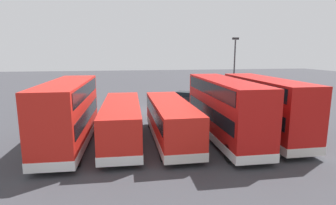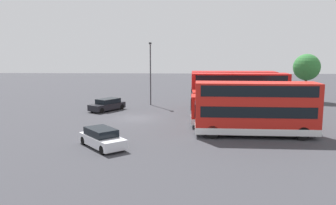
{
  "view_description": "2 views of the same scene",
  "coord_description": "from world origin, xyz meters",
  "px_view_note": "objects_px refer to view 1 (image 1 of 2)",
  "views": [
    {
      "loc": [
        3.5,
        30.04,
        6.5
      ],
      "look_at": [
        -1.11,
        2.67,
        1.33
      ],
      "focal_mm": 28.9,
      "sensor_mm": 36.0,
      "label": 1
    },
    {
      "loc": [
        36.16,
        4.89,
        7.24
      ],
      "look_at": [
        -2.71,
        3.31,
        1.31
      ],
      "focal_mm": 37.31,
      "sensor_mm": 36.0,
      "label": 2
    }
  ],
  "objects_px": {
    "car_hatchback_silver": "(186,97)",
    "bus_double_decker_fifth": "(69,112)",
    "bus_single_deck_third": "(171,120)",
    "lamp_post_tall": "(234,68)",
    "bus_single_deck_fourth": "(122,121)",
    "bus_double_decker_near_end": "(264,106)",
    "car_small_green": "(54,105)",
    "bus_double_decker_second": "(224,108)"
  },
  "relations": [
    {
      "from": "car_hatchback_silver",
      "to": "bus_double_decker_fifth",
      "type": "bearing_deg",
      "value": 51.81
    },
    {
      "from": "bus_single_deck_third",
      "to": "car_hatchback_silver",
      "type": "height_order",
      "value": "bus_single_deck_third"
    },
    {
      "from": "lamp_post_tall",
      "to": "bus_single_deck_fourth",
      "type": "bearing_deg",
      "value": 38.25
    },
    {
      "from": "bus_double_decker_near_end",
      "to": "bus_double_decker_fifth",
      "type": "xyz_separation_m",
      "value": [
        14.4,
        -0.2,
        -0.0
      ]
    },
    {
      "from": "bus_single_deck_third",
      "to": "car_small_green",
      "type": "distance_m",
      "value": 16.39
    },
    {
      "from": "car_small_green",
      "to": "lamp_post_tall",
      "type": "distance_m",
      "value": 20.69
    },
    {
      "from": "car_hatchback_silver",
      "to": "lamp_post_tall",
      "type": "height_order",
      "value": "lamp_post_tall"
    },
    {
      "from": "car_small_green",
      "to": "car_hatchback_silver",
      "type": "bearing_deg",
      "value": -169.3
    },
    {
      "from": "bus_single_deck_third",
      "to": "car_hatchback_silver",
      "type": "xyz_separation_m",
      "value": [
        -4.73,
        -15.08,
        -0.92
      ]
    },
    {
      "from": "car_hatchback_silver",
      "to": "lamp_post_tall",
      "type": "distance_m",
      "value": 7.7
    },
    {
      "from": "bus_double_decker_second",
      "to": "car_hatchback_silver",
      "type": "height_order",
      "value": "bus_double_decker_second"
    },
    {
      "from": "car_hatchback_silver",
      "to": "bus_double_decker_near_end",
      "type": "bearing_deg",
      "value": 99.49
    },
    {
      "from": "bus_double_decker_fifth",
      "to": "lamp_post_tall",
      "type": "relative_size",
      "value": 1.25
    },
    {
      "from": "bus_single_deck_third",
      "to": "bus_double_decker_fifth",
      "type": "bearing_deg",
      "value": -0.11
    },
    {
      "from": "bus_double_decker_near_end",
      "to": "bus_double_decker_fifth",
      "type": "height_order",
      "value": "same"
    },
    {
      "from": "bus_single_deck_third",
      "to": "lamp_post_tall",
      "type": "relative_size",
      "value": 1.26
    },
    {
      "from": "bus_double_decker_second",
      "to": "car_hatchback_silver",
      "type": "relative_size",
      "value": 2.32
    },
    {
      "from": "bus_single_deck_third",
      "to": "bus_single_deck_fourth",
      "type": "relative_size",
      "value": 1.0
    },
    {
      "from": "bus_double_decker_near_end",
      "to": "bus_single_deck_third",
      "type": "relative_size",
      "value": 1.01
    },
    {
      "from": "car_hatchback_silver",
      "to": "bus_single_deck_fourth",
      "type": "bearing_deg",
      "value": 60.85
    },
    {
      "from": "car_small_green",
      "to": "bus_double_decker_second",
      "type": "bearing_deg",
      "value": 140.1
    },
    {
      "from": "bus_double_decker_fifth",
      "to": "car_small_green",
      "type": "height_order",
      "value": "bus_double_decker_fifth"
    },
    {
      "from": "bus_double_decker_fifth",
      "to": "lamp_post_tall",
      "type": "height_order",
      "value": "lamp_post_tall"
    },
    {
      "from": "bus_double_decker_fifth",
      "to": "car_hatchback_silver",
      "type": "distance_m",
      "value": 19.25
    },
    {
      "from": "bus_single_deck_fourth",
      "to": "car_hatchback_silver",
      "type": "height_order",
      "value": "bus_single_deck_fourth"
    },
    {
      "from": "bus_double_decker_second",
      "to": "bus_double_decker_fifth",
      "type": "relative_size",
      "value": 1.08
    },
    {
      "from": "bus_double_decker_near_end",
      "to": "bus_single_deck_fourth",
      "type": "height_order",
      "value": "bus_double_decker_near_end"
    },
    {
      "from": "bus_single_deck_third",
      "to": "bus_double_decker_near_end",
      "type": "bearing_deg",
      "value": 178.52
    },
    {
      "from": "bus_double_decker_near_end",
      "to": "car_hatchback_silver",
      "type": "distance_m",
      "value": 15.58
    },
    {
      "from": "bus_double_decker_near_end",
      "to": "car_small_green",
      "type": "xyz_separation_m",
      "value": [
        18.29,
        -12.29,
        -1.75
      ]
    },
    {
      "from": "bus_double_decker_second",
      "to": "lamp_post_tall",
      "type": "distance_m",
      "value": 12.12
    },
    {
      "from": "bus_double_decker_second",
      "to": "car_small_green",
      "type": "relative_size",
      "value": 2.45
    },
    {
      "from": "bus_double_decker_near_end",
      "to": "car_small_green",
      "type": "bearing_deg",
      "value": -33.91
    },
    {
      "from": "bus_double_decker_second",
      "to": "bus_double_decker_near_end",
      "type": "bearing_deg",
      "value": -176.56
    },
    {
      "from": "bus_single_deck_fourth",
      "to": "bus_double_decker_fifth",
      "type": "height_order",
      "value": "bus_double_decker_fifth"
    },
    {
      "from": "car_hatchback_silver",
      "to": "bus_single_deck_third",
      "type": "bearing_deg",
      "value": 72.6
    },
    {
      "from": "bus_double_decker_near_end",
      "to": "bus_single_deck_fourth",
      "type": "bearing_deg",
      "value": -2.26
    },
    {
      "from": "bus_double_decker_second",
      "to": "lamp_post_tall",
      "type": "bearing_deg",
      "value": -116.24
    },
    {
      "from": "bus_single_deck_third",
      "to": "car_small_green",
      "type": "relative_size",
      "value": 2.28
    },
    {
      "from": "bus_single_deck_fourth",
      "to": "car_small_green",
      "type": "relative_size",
      "value": 2.28
    },
    {
      "from": "car_small_green",
      "to": "lamp_post_tall",
      "type": "height_order",
      "value": "lamp_post_tall"
    },
    {
      "from": "bus_double_decker_second",
      "to": "bus_double_decker_fifth",
      "type": "distance_m",
      "value": 11.07
    }
  ]
}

